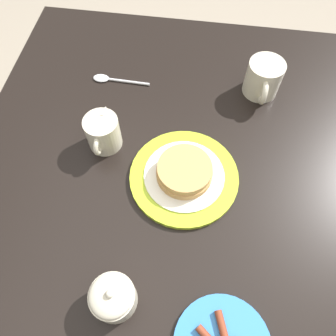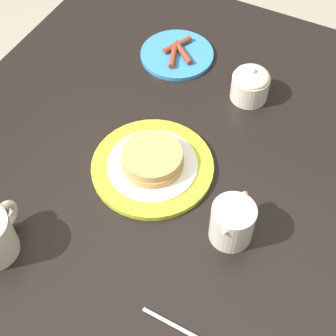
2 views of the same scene
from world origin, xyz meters
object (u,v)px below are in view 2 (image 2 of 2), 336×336
at_px(pancake_plate, 152,163).
at_px(side_plate_bacon, 177,54).
at_px(creamer_pitcher, 232,222).
at_px(sugar_bowl, 250,84).

xyz_separation_m(pancake_plate, side_plate_bacon, (0.33, 0.11, -0.01)).
bearing_deg(side_plate_bacon, creamer_pitcher, -142.31).
height_order(side_plate_bacon, creamer_pitcher, creamer_pitcher).
relative_size(pancake_plate, creamer_pitcher, 2.08).
distance_m(creamer_pitcher, sugar_bowl, 0.36).
bearing_deg(creamer_pitcher, pancake_plate, 70.72).
height_order(pancake_plate, side_plate_bacon, pancake_plate).
relative_size(side_plate_bacon, sugar_bowl, 2.08).
bearing_deg(side_plate_bacon, pancake_plate, -161.78).
distance_m(pancake_plate, sugar_bowl, 0.30).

